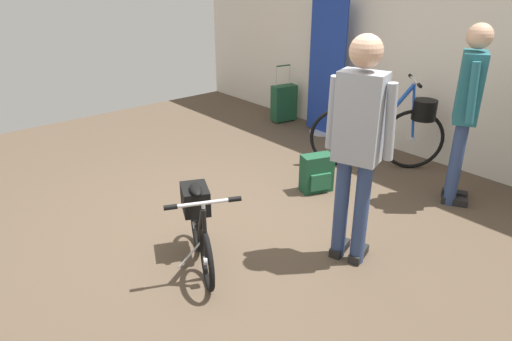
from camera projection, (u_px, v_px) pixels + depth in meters
The scene contains 9 objects.
ground_plane at pixel (236, 226), 4.11m from camera, with size 8.13×8.13×0.00m, color brown.
back_wall at pixel (428, 33), 5.16m from camera, with size 8.13×0.10×2.87m, color silver.
floor_banner_stand at pixel (326, 75), 6.09m from camera, with size 0.60×0.36×1.78m.
folding_bike_foreground at pixel (199, 223), 3.50m from camera, with size 0.88×0.58×0.68m.
display_bike_left at pixel (388, 129), 5.13m from camera, with size 1.10×1.07×1.04m.
visitor_near_wall at pixel (358, 140), 3.26m from camera, with size 0.51×0.35×1.74m.
visitor_browsing at pixel (467, 105), 4.18m from camera, with size 0.37×0.47×1.70m.
rolling_suitcase at pixel (284, 103), 6.79m from camera, with size 0.25×0.39×0.83m.
backpack_on_floor at pixel (317, 173), 4.69m from camera, with size 0.28×0.36×0.39m.
Camera 1 is at (2.82, -2.16, 2.13)m, focal length 32.21 mm.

